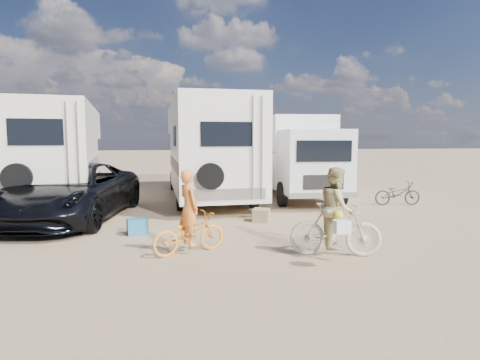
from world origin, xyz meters
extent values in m
plane|color=tan|center=(0.00, 0.00, 0.00)|extent=(140.00, 140.00, 0.00)
imported|color=black|center=(-4.07, 3.66, 0.83)|extent=(3.78, 6.38, 1.66)
imported|color=orange|center=(-0.85, -0.43, 0.43)|extent=(1.72, 1.17, 0.85)
imported|color=beige|center=(2.09, -1.18, 0.55)|extent=(1.92, 1.03, 1.11)
imported|color=orange|center=(-0.85, -0.43, 0.79)|extent=(0.58, 0.68, 1.58)
imported|color=tan|center=(2.09, -1.18, 0.83)|extent=(0.83, 0.95, 1.66)
imported|color=#282A28|center=(6.83, 4.27, 0.43)|extent=(1.69, 0.79, 0.86)
cube|color=#266895|center=(-2.04, 1.46, 0.20)|extent=(0.56, 0.45, 0.40)
cube|color=#89734F|center=(1.38, 2.41, 0.18)|extent=(0.60, 0.60, 0.37)
camera|label=1|loc=(-1.27, -8.78, 2.43)|focal=30.13mm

